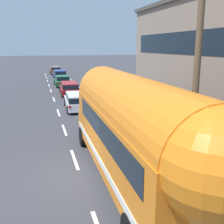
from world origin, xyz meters
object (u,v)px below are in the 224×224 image
(car_third, at_px, (62,81))
(car_fifth, at_px, (55,70))
(utility_pole, at_px, (197,67))
(car_lead, at_px, (77,100))
(car_second, at_px, (69,88))
(painted_bus, at_px, (136,128))
(car_fourth, at_px, (60,74))

(car_third, xyz_separation_m, car_fifth, (0.24, 17.19, 0.05))
(car_third, bearing_deg, car_fifth, 89.18)
(utility_pole, height_order, car_lead, utility_pole)
(car_second, bearing_deg, painted_bus, -89.98)
(utility_pole, relative_size, car_third, 1.85)
(car_lead, xyz_separation_m, car_second, (0.17, 7.32, -0.01))
(car_lead, relative_size, car_fourth, 0.97)
(utility_pole, bearing_deg, car_fifth, 92.72)
(car_fifth, bearing_deg, utility_pole, -87.28)
(car_fourth, bearing_deg, utility_pole, -86.83)
(painted_bus, xyz_separation_m, car_third, (-0.12, 27.78, -1.56))
(car_third, bearing_deg, painted_bus, -89.75)
(painted_bus, bearing_deg, car_lead, 90.76)
(car_third, bearing_deg, utility_pole, -85.10)
(car_fourth, xyz_separation_m, car_fifth, (-0.12, 8.47, -0.01))
(utility_pole, bearing_deg, car_second, 96.21)
(car_fourth, bearing_deg, car_lead, -91.05)
(utility_pole, distance_m, car_second, 21.28)
(car_second, bearing_deg, car_fourth, 89.09)
(car_lead, height_order, car_fourth, same)
(utility_pole, xyz_separation_m, car_second, (-2.27, 20.85, -3.63))
(car_second, bearing_deg, car_third, 90.94)
(car_second, relative_size, car_fourth, 1.00)
(utility_pole, distance_m, car_third, 28.15)
(painted_bus, relative_size, car_lead, 2.70)
(utility_pole, relative_size, car_lead, 1.84)
(painted_bus, relative_size, car_third, 2.72)
(utility_pole, distance_m, car_fifth, 45.19)
(utility_pole, relative_size, car_fourth, 1.78)
(car_second, distance_m, car_third, 6.96)
(car_third, bearing_deg, car_fourth, 87.62)
(car_lead, relative_size, car_third, 1.01)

